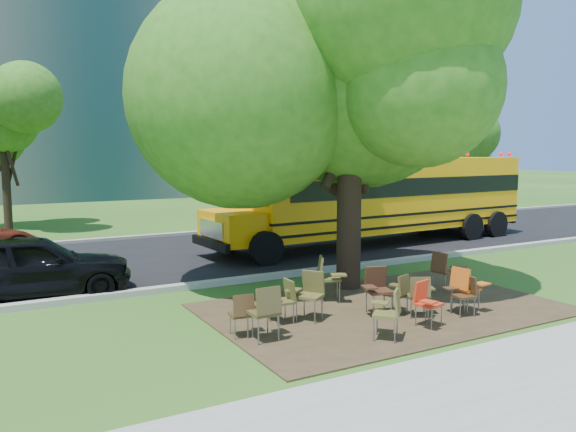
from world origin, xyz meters
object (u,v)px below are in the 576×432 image
main_tree (351,56)px  chair_2 (389,309)px  school_bus (386,194)px  black_car (32,266)px  chair_5 (426,299)px  chair_12 (444,268)px  chair_4 (420,292)px  chair_11 (399,290)px  chair_9 (309,290)px  chair_8 (283,297)px  chair_0 (266,307)px  chair_1 (243,310)px  chair_3 (377,286)px  chair_10 (327,274)px  chair_6 (464,291)px  chair_7 (465,285)px

main_tree → chair_2: 5.97m
main_tree → school_bus: main_tree is taller
black_car → chair_5: bearing=-128.9°
chair_12 → chair_4: bearing=-59.9°
chair_11 → chair_5: bearing=-115.5°
chair_4 → chair_9: 2.10m
chair_4 → black_car: size_ratio=0.20×
school_bus → chair_8: (-7.52, -6.37, -1.20)m
school_bus → chair_0: bearing=-142.5°
chair_5 → chair_11: 0.82m
chair_1 → chair_11: bearing=3.8°
chair_1 → chair_3: (2.82, -0.02, 0.10)m
chair_2 → chair_12: 3.71m
chair_11 → chair_12: size_ratio=0.88×
main_tree → chair_10: size_ratio=9.16×
chair_3 → chair_5: chair_3 is taller
chair_5 → chair_4: bearing=-135.7°
chair_6 → black_car: (-7.12, 5.58, 0.21)m
chair_8 → chair_11: 2.29m
chair_8 → black_car: black_car is taller
chair_11 → black_car: size_ratio=0.20×
chair_1 → black_car: black_car is taller
chair_8 → chair_11: (2.20, -0.63, -0.01)m
chair_5 → chair_3: bearing=-88.9°
chair_3 → chair_4: (0.57, -0.59, -0.07)m
school_bus → chair_10: bearing=-140.8°
chair_2 → chair_4: 1.48m
chair_7 → chair_11: 1.34m
main_tree → chair_6: size_ratio=11.18×
chair_6 → chair_1: bearing=90.1°
chair_4 → chair_6: (0.86, -0.29, -0.03)m
main_tree → chair_4: bearing=-94.7°
main_tree → chair_6: (0.65, -2.93, -4.77)m
chair_7 → chair_9: (-2.93, 1.07, 0.01)m
school_bus → chair_8: bearing=-143.0°
chair_1 → chair_11: 3.19m
main_tree → chair_2: main_tree is taller
chair_2 → chair_5: size_ratio=1.05×
chair_3 → chair_5: (0.29, -1.04, -0.06)m
chair_9 → chair_11: (1.68, -0.57, -0.07)m
chair_4 → chair_6: chair_4 is taller
chair_0 → chair_8: (0.73, 0.76, -0.09)m
chair_1 → chair_5: 3.29m
chair_0 → chair_11: chair_0 is taller
chair_5 → chair_12: chair_12 is taller
chair_1 → chair_10: (2.51, 1.26, 0.11)m
chair_6 → chair_12: (0.99, 1.54, 0.08)m
school_bus → chair_5: (-5.39, -7.81, -1.19)m
chair_12 → chair_9: bearing=-88.9°
chair_2 → chair_8: size_ratio=1.07×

